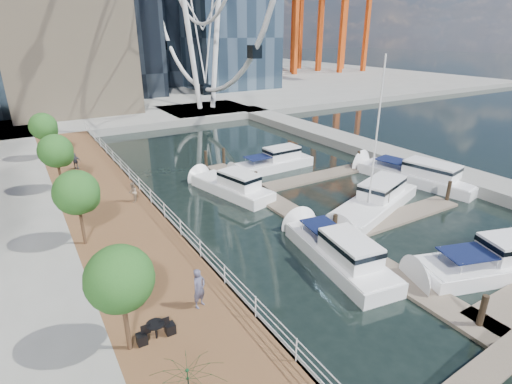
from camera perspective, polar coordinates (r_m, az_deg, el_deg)
The scene contains 15 objects.
ground at distance 20.87m, azimuth 19.84°, elevation -17.52°, with size 520.00×520.00×0.00m, color black.
boardwalk at distance 27.65m, azimuth -18.48°, elevation -5.74°, with size 6.00×60.00×1.00m, color brown.
seawall at distance 28.30m, azimuth -12.60°, elevation -4.43°, with size 0.25×60.00×1.00m, color #595954.
land_far at distance 112.83m, azimuth -24.90°, elevation 13.73°, with size 200.00×114.00×1.00m, color gray.
breakwater at distance 46.24m, azimuth 17.03°, elevation 5.53°, with size 4.00×60.00×1.00m, color gray.
pier at distance 68.36m, azimuth -7.07°, elevation 11.41°, with size 14.00×12.00×1.00m, color gray.
railing at distance 27.84m, azimuth -12.97°, elevation -2.58°, with size 0.10×60.00×1.05m, color white, non-canonical shape.
floating_docks at distance 31.44m, azimuth 15.48°, elevation -1.99°, with size 16.00×34.00×2.60m.
port_cranes at distance 132.94m, azimuth 7.14°, elevation 24.90°, with size 40.00×52.00×38.00m.
street_trees at distance 24.94m, azimuth -24.28°, elevation -0.09°, with size 2.60×42.60×4.60m.
yacht_foreground at distance 27.07m, azimuth 30.93°, elevation -9.78°, with size 2.79×10.41×2.15m, color white, non-canonical shape.
pedestrian_near at distance 18.85m, azimuth -8.14°, elevation -13.46°, with size 0.71×0.47×1.94m, color #4E4E68.
pedestrian_mid at distance 30.92m, azimuth -17.20°, elevation -0.04°, with size 0.74×0.57×1.52m, color gray.
pedestrian_far at distance 40.34m, azimuth -24.37°, elevation 4.04°, with size 0.88×0.37×1.51m, color #32353F.
moored_yachts at distance 32.04m, azimuth 15.65°, elevation -2.51°, with size 20.64×31.16×11.50m.
Camera 1 is at (-13.56, -9.33, 12.82)m, focal length 28.00 mm.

